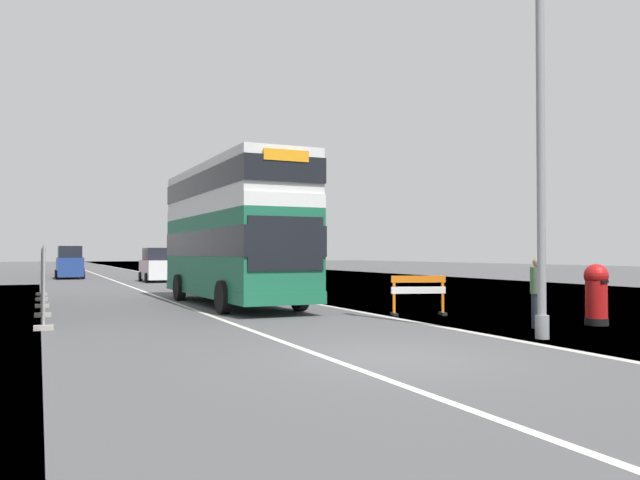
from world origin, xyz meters
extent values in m
cube|color=#4C4C4F|center=(0.00, 0.00, -0.05)|extent=(140.00, 280.00, 0.10)
cube|color=#B2AFA8|center=(3.47, 0.00, 0.00)|extent=(0.24, 196.00, 0.01)
cube|color=silver|center=(-1.03, 0.00, 0.00)|extent=(0.16, 168.00, 0.01)
cube|color=#196042|center=(0.63, 12.02, 1.73)|extent=(2.69, 10.10, 2.77)
cube|color=silver|center=(0.63, 12.02, 3.32)|extent=(2.69, 10.10, 0.40)
cube|color=silver|center=(0.63, 12.02, 4.19)|extent=(2.66, 10.00, 1.34)
cube|color=black|center=(0.63, 12.02, 2.15)|extent=(2.72, 10.20, 0.89)
cube|color=black|center=(0.63, 12.02, 4.19)|extent=(2.70, 10.15, 0.73)
cube|color=black|center=(0.74, 6.97, 2.08)|extent=(2.27, 0.11, 1.52)
cube|color=orange|center=(0.74, 6.97, 4.55)|extent=(1.36, 0.09, 0.32)
cube|color=#196042|center=(0.63, 12.02, 0.53)|extent=(2.72, 10.20, 0.36)
cylinder|color=black|center=(-0.54, 8.87, 0.50)|extent=(0.32, 1.01, 1.00)
cylinder|color=black|center=(1.93, 8.93, 0.50)|extent=(0.32, 1.01, 1.00)
cylinder|color=black|center=(-0.67, 14.75, 0.50)|extent=(0.32, 1.01, 1.00)
cylinder|color=black|center=(1.80, 14.81, 0.50)|extent=(0.32, 1.01, 1.00)
cylinder|color=gray|center=(4.14, 0.73, 4.55)|extent=(0.18, 0.18, 9.11)
cylinder|color=gray|center=(4.14, 0.73, 0.25)|extent=(0.29, 0.29, 0.50)
cylinder|color=black|center=(7.24, 2.17, 0.09)|extent=(0.57, 0.57, 0.18)
cylinder|color=#B71414|center=(7.24, 2.17, 0.71)|extent=(0.53, 0.53, 1.06)
sphere|color=#B71414|center=(7.24, 2.17, 1.24)|extent=(0.59, 0.59, 0.59)
cube|color=black|center=(7.24, 1.89, 1.10)|extent=(0.22, 0.03, 0.07)
cube|color=orange|center=(4.54, 6.15, 1.05)|extent=(1.57, 0.54, 0.20)
cube|color=white|center=(4.54, 6.15, 0.73)|extent=(1.57, 0.54, 0.20)
cube|color=orange|center=(3.84, 6.36, 0.53)|extent=(0.09, 0.09, 1.05)
cube|color=black|center=(3.84, 6.36, 0.04)|extent=(0.26, 0.46, 0.08)
cube|color=orange|center=(5.23, 5.94, 0.53)|extent=(0.09, 0.09, 1.05)
cube|color=black|center=(5.23, 5.94, 0.04)|extent=(0.26, 0.46, 0.08)
cube|color=#A8AAAD|center=(-5.47, 8.30, 1.00)|extent=(0.04, 3.26, 1.90)
cube|color=#A8AAAD|center=(-5.47, 11.70, 1.00)|extent=(0.04, 3.26, 1.90)
cube|color=#A8AAAD|center=(-5.47, 15.10, 1.00)|extent=(0.04, 3.26, 1.90)
cube|color=#A8AAAD|center=(-5.47, 18.50, 1.00)|extent=(0.04, 3.26, 1.90)
cylinder|color=#939699|center=(-5.47, 6.60, 1.00)|extent=(0.06, 0.06, 2.00)
cube|color=gray|center=(-5.47, 6.60, 0.06)|extent=(0.44, 0.20, 0.12)
cylinder|color=#939699|center=(-5.47, 10.00, 1.00)|extent=(0.06, 0.06, 2.00)
cube|color=gray|center=(-5.47, 10.00, 0.06)|extent=(0.44, 0.20, 0.12)
cylinder|color=#939699|center=(-5.47, 13.40, 1.00)|extent=(0.06, 0.06, 2.00)
cube|color=gray|center=(-5.47, 13.40, 0.06)|extent=(0.44, 0.20, 0.12)
cylinder|color=#939699|center=(-5.47, 16.80, 1.00)|extent=(0.06, 0.06, 2.00)
cube|color=gray|center=(-5.47, 16.80, 0.06)|extent=(0.44, 0.20, 0.12)
cylinder|color=#939699|center=(-5.47, 20.20, 1.00)|extent=(0.06, 0.06, 2.00)
cube|color=gray|center=(-5.47, 20.20, 0.06)|extent=(0.44, 0.20, 0.12)
cube|color=silver|center=(1.37, 31.57, 0.77)|extent=(1.81, 4.11, 1.18)
cube|color=black|center=(1.37, 31.57, 1.75)|extent=(1.67, 2.26, 0.78)
cylinder|color=black|center=(2.28, 32.84, 0.30)|extent=(0.20, 0.60, 0.60)
cylinder|color=black|center=(0.46, 32.84, 0.30)|extent=(0.20, 0.60, 0.60)
cylinder|color=black|center=(2.28, 30.30, 0.30)|extent=(0.20, 0.60, 0.60)
cylinder|color=black|center=(0.46, 30.30, 0.30)|extent=(0.20, 0.60, 0.60)
cube|color=navy|center=(-3.56, 39.33, 0.83)|extent=(1.70, 4.47, 1.31)
cube|color=black|center=(-3.56, 39.33, 1.90)|extent=(1.56, 2.46, 0.83)
cylinder|color=black|center=(-2.71, 40.72, 0.30)|extent=(0.20, 0.60, 0.60)
cylinder|color=black|center=(-4.41, 40.72, 0.30)|extent=(0.20, 0.60, 0.60)
cylinder|color=black|center=(-2.71, 37.95, 0.30)|extent=(0.20, 0.60, 0.60)
cylinder|color=black|center=(-4.41, 37.95, 0.30)|extent=(0.20, 0.60, 0.60)
cube|color=maroon|center=(-3.08, 48.17, 0.84)|extent=(1.78, 4.48, 1.31)
cube|color=black|center=(-3.08, 48.17, 1.84)|extent=(1.64, 2.46, 0.69)
cylinder|color=black|center=(-2.19, 49.56, 0.30)|extent=(0.20, 0.60, 0.60)
cylinder|color=black|center=(-3.97, 49.56, 0.30)|extent=(0.20, 0.60, 0.60)
cylinder|color=black|center=(-2.19, 46.79, 0.30)|extent=(0.20, 0.60, 0.60)
cylinder|color=black|center=(-3.97, 46.79, 0.30)|extent=(0.20, 0.60, 0.60)
cylinder|color=#2D3342|center=(5.43, 2.27, 0.42)|extent=(0.29, 0.29, 0.83)
cylinder|color=#51704C|center=(5.43, 2.27, 1.15)|extent=(0.34, 0.34, 0.64)
sphere|color=#937056|center=(5.43, 2.27, 1.58)|extent=(0.22, 0.22, 0.22)
camera|label=1|loc=(-5.59, -9.74, 1.81)|focal=35.92mm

